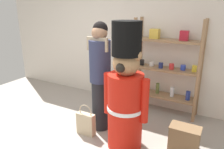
% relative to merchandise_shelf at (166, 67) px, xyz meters
% --- Properties ---
extents(back_wall, '(6.40, 0.12, 2.60)m').
position_rel_merchandise_shelf_xyz_m(back_wall, '(-0.85, 0.22, 0.42)').
color(back_wall, silver).
rests_on(back_wall, ground_plane).
extents(merchandise_shelf, '(1.19, 0.35, 1.74)m').
position_rel_merchandise_shelf_xyz_m(merchandise_shelf, '(0.00, 0.00, 0.00)').
color(merchandise_shelf, '#93704C').
rests_on(merchandise_shelf, ground_plane).
extents(teddy_bear_guard, '(0.66, 0.50, 1.76)m').
position_rel_merchandise_shelf_xyz_m(teddy_bear_guard, '(-0.18, -1.33, -0.08)').
color(teddy_bear_guard, red).
rests_on(teddy_bear_guard, ground_plane).
extents(person_shopper, '(0.35, 0.33, 1.72)m').
position_rel_merchandise_shelf_xyz_m(person_shopper, '(-0.74, -1.08, 0.03)').
color(person_shopper, black).
rests_on(person_shopper, ground_plane).
extents(shopping_bag, '(0.30, 0.11, 0.50)m').
position_rel_merchandise_shelf_xyz_m(shopping_bag, '(-0.84, -1.37, -0.69)').
color(shopping_bag, '#C1AD89').
rests_on(shopping_bag, ground_plane).
extents(display_crate, '(0.42, 0.25, 0.35)m').
position_rel_merchandise_shelf_xyz_m(display_crate, '(0.59, -1.01, -0.71)').
color(display_crate, brown).
rests_on(display_crate, ground_plane).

